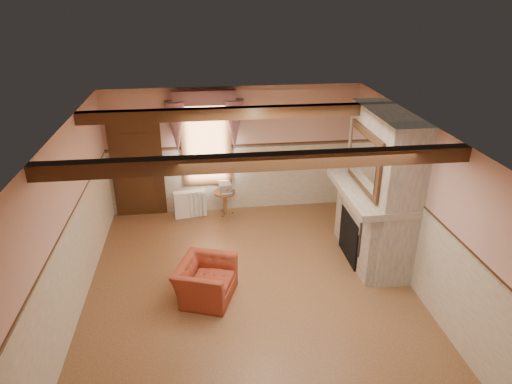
{
  "coord_description": "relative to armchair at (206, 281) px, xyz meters",
  "views": [
    {
      "loc": [
        -0.72,
        -6.47,
        4.7
      ],
      "look_at": [
        0.21,
        0.8,
        1.37
      ],
      "focal_mm": 32.0,
      "sensor_mm": 36.0,
      "label": 1
    }
  ],
  "objects": [
    {
      "name": "window_drapes",
      "position": [
        0.16,
        3.13,
        1.93
      ],
      "size": [
        1.3,
        0.14,
        1.4
      ],
      "primitive_type": "cube",
      "color": "gray",
      "rests_on": "wall_back"
    },
    {
      "name": "ceiling_beam_back",
      "position": [
        0.76,
        1.45,
        2.38
      ],
      "size": [
        5.5,
        0.18,
        0.2
      ],
      "primitive_type": "cube",
      "color": "black",
      "rests_on": "ceiling"
    },
    {
      "name": "mantel_clock",
      "position": [
        3.0,
        1.44,
        1.2
      ],
      "size": [
        0.14,
        0.24,
        0.2
      ],
      "primitive_type": "cube",
      "color": "black",
      "rests_on": "mantel"
    },
    {
      "name": "wall_back",
      "position": [
        0.76,
        3.25,
        1.08
      ],
      "size": [
        5.5,
        0.02,
        2.8
      ],
      "primitive_type": "cube",
      "color": "#D1A191",
      "rests_on": "floor"
    },
    {
      "name": "book_stack",
      "position": [
        0.52,
        2.97,
        0.33
      ],
      "size": [
        0.28,
        0.34,
        0.2
      ],
      "primitive_type": "cube",
      "rotation": [
        0.0,
        0.0,
        0.07
      ],
      "color": "#B7AD8C",
      "rests_on": "side_table"
    },
    {
      "name": "floor",
      "position": [
        0.76,
        0.25,
        -0.32
      ],
      "size": [
        5.5,
        6.0,
        0.01
      ],
      "primitive_type": "cube",
      "color": "brown",
      "rests_on": "ground"
    },
    {
      "name": "window",
      "position": [
        0.16,
        3.22,
        1.33
      ],
      "size": [
        1.06,
        0.08,
        2.02
      ],
      "primitive_type": "cube",
      "color": "white",
      "rests_on": "wall_back"
    },
    {
      "name": "oil_lamp",
      "position": [
        3.0,
        1.33,
        1.24
      ],
      "size": [
        0.11,
        0.11,
        0.28
      ],
      "primitive_type": "cylinder",
      "color": "#B59133",
      "rests_on": "mantel"
    },
    {
      "name": "chair_rail",
      "position": [
        0.76,
        0.25,
        1.18
      ],
      "size": [
        5.5,
        6.0,
        0.08
      ],
      "primitive_type": null,
      "color": "black",
      "rests_on": "wainscot"
    },
    {
      "name": "candle_red",
      "position": [
        3.0,
        0.45,
        1.18
      ],
      "size": [
        0.06,
        0.06,
        0.16
      ],
      "primitive_type": "cylinder",
      "color": "maroon",
      "rests_on": "mantel"
    },
    {
      "name": "bowl",
      "position": [
        3.0,
        0.97,
        1.14
      ],
      "size": [
        0.32,
        0.32,
        0.08
      ],
      "primitive_type": "imported",
      "color": "brown",
      "rests_on": "mantel"
    },
    {
      "name": "fireplace",
      "position": [
        3.18,
        0.85,
        1.08
      ],
      "size": [
        0.85,
        2.0,
        2.8
      ],
      "primitive_type": "cube",
      "color": "gray",
      "rests_on": "floor"
    },
    {
      "name": "jar_yellow",
      "position": [
        3.0,
        0.25,
        1.16
      ],
      "size": [
        0.06,
        0.06,
        0.12
      ],
      "primitive_type": "cylinder",
      "color": "gold",
      "rests_on": "mantel"
    },
    {
      "name": "ceiling_beam_front",
      "position": [
        0.76,
        -0.95,
        2.38
      ],
      "size": [
        5.5,
        0.18,
        0.2
      ],
      "primitive_type": "cube",
      "color": "black",
      "rests_on": "ceiling"
    },
    {
      "name": "wall_left",
      "position": [
        -1.99,
        0.25,
        1.08
      ],
      "size": [
        0.02,
        6.0,
        2.8
      ],
      "primitive_type": "cube",
      "color": "#D1A191",
      "rests_on": "floor"
    },
    {
      "name": "mantel",
      "position": [
        3.0,
        0.85,
        1.04
      ],
      "size": [
        1.05,
        2.05,
        0.12
      ],
      "primitive_type": "cube",
      "color": "gray",
      "rests_on": "fireplace"
    },
    {
      "name": "wainscot",
      "position": [
        0.76,
        0.25,
        0.43
      ],
      "size": [
        5.5,
        6.0,
        1.5
      ],
      "primitive_type": null,
      "color": "beige",
      "rests_on": "floor"
    },
    {
      "name": "ceiling",
      "position": [
        0.76,
        0.25,
        2.48
      ],
      "size": [
        5.5,
        6.0,
        0.01
      ],
      "primitive_type": "cube",
      "color": "silver",
      "rests_on": "wall_back"
    },
    {
      "name": "door",
      "position": [
        -1.34,
        3.19,
        0.73
      ],
      "size": [
        1.1,
        0.1,
        2.1
      ],
      "primitive_type": "cube",
      "color": "black",
      "rests_on": "floor"
    },
    {
      "name": "armchair",
      "position": [
        0.0,
        0.0,
        0.0
      ],
      "size": [
        1.13,
        1.2,
        0.63
      ],
      "primitive_type": "imported",
      "rotation": [
        0.0,
        0.0,
        1.23
      ],
      "color": "maroon",
      "rests_on": "floor"
    },
    {
      "name": "side_table",
      "position": [
        0.51,
        2.95,
        -0.04
      ],
      "size": [
        0.53,
        0.53,
        0.55
      ],
      "primitive_type": "cylinder",
      "rotation": [
        0.0,
        0.0,
        0.11
      ],
      "color": "brown",
      "rests_on": "floor"
    },
    {
      "name": "overmantel_mirror",
      "position": [
        2.82,
        0.85,
        1.65
      ],
      "size": [
        0.06,
        1.44,
        1.04
      ],
      "primitive_type": "cube",
      "color": "silver",
      "rests_on": "fireplace"
    },
    {
      "name": "firebox",
      "position": [
        2.76,
        0.85,
        0.13
      ],
      "size": [
        0.2,
        0.95,
        0.9
      ],
      "primitive_type": "cube",
      "color": "black",
      "rests_on": "floor"
    },
    {
      "name": "wall_right",
      "position": [
        3.51,
        0.25,
        1.08
      ],
      "size": [
        0.02,
        6.0,
        2.8
      ],
      "primitive_type": "cube",
      "color": "#D1A191",
      "rests_on": "floor"
    },
    {
      "name": "wall_front",
      "position": [
        0.76,
        -2.75,
        1.08
      ],
      "size": [
        5.5,
        0.02,
        2.8
      ],
      "primitive_type": "cube",
      "color": "#D1A191",
      "rests_on": "floor"
    },
    {
      "name": "radiator",
      "position": [
        -0.27,
        2.95,
        -0.02
      ],
      "size": [
        0.72,
        0.29,
        0.6
      ],
      "primitive_type": "cube",
      "rotation": [
        0.0,
        0.0,
        0.16
      ],
      "color": "white",
      "rests_on": "floor"
    }
  ]
}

